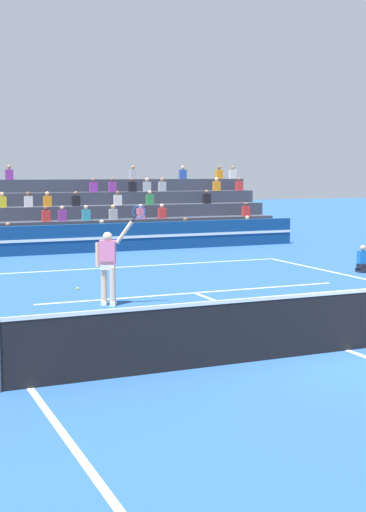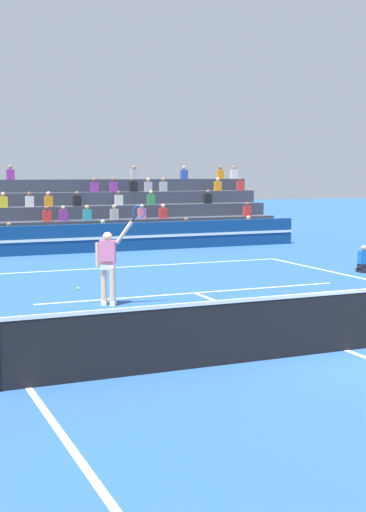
{
  "view_description": "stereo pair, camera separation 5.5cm",
  "coord_description": "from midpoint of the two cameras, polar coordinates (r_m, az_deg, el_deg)",
  "views": [
    {
      "loc": [
        -7.43,
        -9.96,
        3.08
      ],
      "look_at": [
        -0.76,
        5.41,
        1.1
      ],
      "focal_mm": 50.0,
      "sensor_mm": 36.0,
      "label": 1
    },
    {
      "loc": [
        -7.38,
        -9.98,
        3.08
      ],
      "look_at": [
        -0.76,
        5.41,
        1.1
      ],
      "focal_mm": 50.0,
      "sensor_mm": 36.0,
      "label": 2
    }
  ],
  "objects": [
    {
      "name": "tennis_net",
      "position": [
        12.67,
        12.93,
        -4.97
      ],
      "size": [
        12.0,
        0.1,
        1.1
      ],
      "color": "slate",
      "rests_on": "ground"
    },
    {
      "name": "court_lines",
      "position": [
        12.79,
        12.86,
        -7.35
      ],
      "size": [
        11.1,
        23.9,
        0.01
      ],
      "color": "white",
      "rests_on": "ground"
    },
    {
      "name": "ball_kid_courtside",
      "position": [
        22.63,
        14.1,
        -0.44
      ],
      "size": [
        0.3,
        0.36,
        0.84
      ],
      "color": "black",
      "rests_on": "ground"
    },
    {
      "name": "tennis_ball",
      "position": [
        18.94,
        -8.5,
        -2.59
      ],
      "size": [
        0.07,
        0.07,
        0.07
      ],
      "primitive_type": "sphere",
      "color": "#C6DB33",
      "rests_on": "ground"
    },
    {
      "name": "sponsor_banner_wall",
      "position": [
        27.52,
        -7.74,
        1.4
      ],
      "size": [
        18.0,
        0.26,
        1.1
      ],
      "color": "navy",
      "rests_on": "ground"
    },
    {
      "name": "bleacher_stand",
      "position": [
        31.15,
        -9.65,
        2.85
      ],
      "size": [
        18.47,
        4.75,
        3.38
      ],
      "color": "#383D4C",
      "rests_on": "ground"
    },
    {
      "name": "tennis_player",
      "position": [
        16.52,
        -6.04,
        -0.59
      ],
      "size": [
        1.1,
        0.7,
        2.39
      ],
      "color": "beige",
      "rests_on": "ground"
    },
    {
      "name": "ground_plane",
      "position": [
        12.79,
        12.86,
        -7.36
      ],
      "size": [
        120.0,
        120.0,
        0.0
      ],
      "primitive_type": "plane",
      "color": "#285699"
    }
  ]
}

